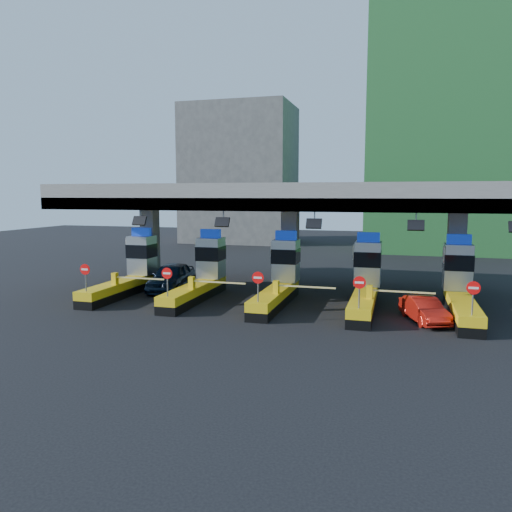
# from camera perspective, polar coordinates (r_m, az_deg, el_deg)

# --- Properties ---
(ground) EXTENTS (120.00, 120.00, 0.00)m
(ground) POSITION_cam_1_polar(r_m,az_deg,el_deg) (29.81, 2.65, -5.33)
(ground) COLOR black
(ground) RESTS_ON ground
(toll_canopy) EXTENTS (28.00, 12.09, 7.00)m
(toll_canopy) POSITION_cam_1_polar(r_m,az_deg,el_deg) (31.92, 3.92, 6.58)
(toll_canopy) COLOR slate
(toll_canopy) RESTS_ON ground
(toll_lane_far_left) EXTENTS (4.43, 8.00, 4.16)m
(toll_lane_far_left) POSITION_cam_1_polar(r_m,az_deg,el_deg) (33.51, -14.10, -1.72)
(toll_lane_far_left) COLOR black
(toll_lane_far_left) RESTS_ON ground
(toll_lane_left) EXTENTS (4.43, 8.00, 4.16)m
(toll_lane_left) POSITION_cam_1_polar(r_m,az_deg,el_deg) (31.32, -6.15, -2.15)
(toll_lane_left) COLOR black
(toll_lane_left) RESTS_ON ground
(toll_lane_center) EXTENTS (4.43, 8.00, 4.16)m
(toll_lane_center) POSITION_cam_1_polar(r_m,az_deg,el_deg) (29.81, 2.79, -2.59)
(toll_lane_center) COLOR black
(toll_lane_center) RESTS_ON ground
(toll_lane_right) EXTENTS (4.43, 8.00, 4.16)m
(toll_lane_right) POSITION_cam_1_polar(r_m,az_deg,el_deg) (29.10, 12.44, -2.99)
(toll_lane_right) COLOR black
(toll_lane_right) RESTS_ON ground
(toll_lane_far_right) EXTENTS (4.43, 8.00, 4.16)m
(toll_lane_far_right) POSITION_cam_1_polar(r_m,az_deg,el_deg) (29.24, 22.28, -3.31)
(toll_lane_far_right) COLOR black
(toll_lane_far_right) RESTS_ON ground
(bg_building_scaffold) EXTENTS (18.00, 12.00, 28.00)m
(bg_building_scaffold) POSITION_cam_1_polar(r_m,az_deg,el_deg) (61.04, 21.50, 13.76)
(bg_building_scaffold) COLOR #1E5926
(bg_building_scaffold) RESTS_ON ground
(bg_building_concrete) EXTENTS (14.00, 10.00, 18.00)m
(bg_building_concrete) POSITION_cam_1_polar(r_m,az_deg,el_deg) (67.63, -1.85, 9.29)
(bg_building_concrete) COLOR #4C4C49
(bg_building_concrete) RESTS_ON ground
(van) EXTENTS (2.83, 5.63, 1.84)m
(van) POSITION_cam_1_polar(r_m,az_deg,el_deg) (33.74, -9.62, -2.37)
(van) COLOR black
(van) RESTS_ON ground
(red_car) EXTENTS (2.55, 4.01, 1.25)m
(red_car) POSITION_cam_1_polar(r_m,az_deg,el_deg) (26.64, 18.67, -5.83)
(red_car) COLOR #AE160D
(red_car) RESTS_ON ground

